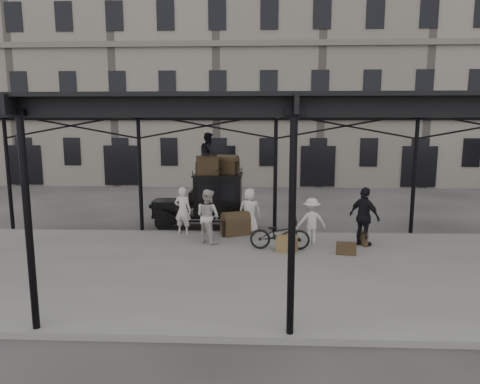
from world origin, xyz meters
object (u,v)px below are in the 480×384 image
(taxi, at_px, (210,198))
(porter_left, at_px, (183,211))
(steamer_trunk_roof_near, at_px, (207,167))
(porter_official, at_px, (364,217))
(bicycle, at_px, (280,234))
(steamer_trunk_platform, at_px, (236,225))

(taxi, xyz_separation_m, porter_left, (-0.84, -1.51, -0.19))
(porter_left, bearing_deg, steamer_trunk_roof_near, -108.43)
(steamer_trunk_roof_near, bearing_deg, porter_official, -34.88)
(taxi, bearing_deg, bicycle, -51.82)
(porter_official, distance_m, steamer_trunk_roof_near, 6.15)
(taxi, height_order, porter_official, taxi)
(bicycle, bearing_deg, taxi, 39.84)
(taxi, distance_m, bicycle, 4.22)
(porter_official, height_order, steamer_trunk_platform, porter_official)
(porter_left, distance_m, porter_official, 6.33)
(porter_official, xyz_separation_m, bicycle, (-2.77, -0.51, -0.47))
(porter_left, relative_size, bicycle, 0.91)
(porter_official, bearing_deg, steamer_trunk_roof_near, 26.10)
(porter_left, bearing_deg, bicycle, 165.25)
(taxi, xyz_separation_m, steamer_trunk_roof_near, (-0.08, -0.25, 1.28))
(steamer_trunk_platform, bearing_deg, taxi, 100.07)
(porter_official, height_order, bicycle, porter_official)
(steamer_trunk_roof_near, height_order, steamer_trunk_platform, steamer_trunk_roof_near)
(porter_official, height_order, steamer_trunk_roof_near, steamer_trunk_roof_near)
(steamer_trunk_platform, bearing_deg, steamer_trunk_roof_near, 107.00)
(taxi, relative_size, porter_official, 1.87)
(taxi, distance_m, porter_left, 1.73)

